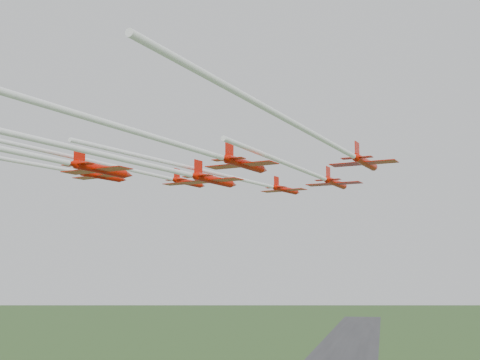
% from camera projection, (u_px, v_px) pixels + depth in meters
% --- Properties ---
extents(jet_lead, '(21.34, 53.51, 2.40)m').
position_uv_depth(jet_lead, '(242.00, 180.00, 104.44)').
color(jet_lead, red).
extents(jet_row2_left, '(18.41, 53.08, 2.42)m').
position_uv_depth(jet_row2_left, '(138.00, 171.00, 101.43)').
color(jet_row2_left, red).
extents(jet_row2_right, '(13.53, 42.33, 2.53)m').
position_uv_depth(jet_row2_right, '(316.00, 175.00, 94.63)').
color(jet_row2_right, red).
extents(jet_row3_left, '(21.23, 50.92, 2.66)m').
position_uv_depth(jet_row3_left, '(40.00, 165.00, 97.27)').
color(jet_row3_left, red).
extents(jet_row3_mid, '(22.08, 59.32, 2.85)m').
position_uv_depth(jet_row3_mid, '(148.00, 165.00, 82.05)').
color(jet_row3_mid, red).
extents(jet_row3_right, '(17.16, 56.09, 2.56)m').
position_uv_depth(jet_row3_right, '(329.00, 143.00, 73.15)').
color(jet_row3_right, red).
extents(jet_row4_left, '(21.12, 59.10, 2.96)m').
position_uv_depth(jet_row4_left, '(14.00, 151.00, 74.87)').
color(jet_row4_left, red).
extents(jet_row4_right, '(16.02, 43.33, 2.54)m').
position_uv_depth(jet_row4_right, '(200.00, 151.00, 69.22)').
color(jet_row4_right, red).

